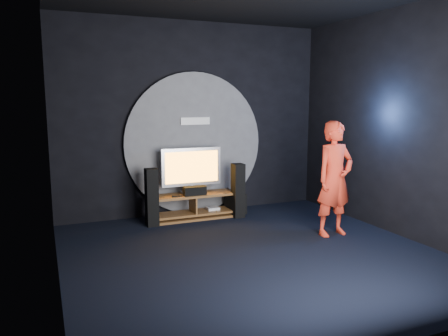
{
  "coord_description": "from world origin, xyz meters",
  "views": [
    {
      "loc": [
        -2.58,
        -5.16,
        2.11
      ],
      "look_at": [
        0.01,
        1.05,
        1.05
      ],
      "focal_mm": 35.0,
      "sensor_mm": 36.0,
      "label": 1
    }
  ],
  "objects_px": {
    "tv": "(191,169)",
    "player": "(335,179)",
    "tower_speaker_right": "(238,191)",
    "media_console": "(193,208)",
    "tower_speaker_left": "(152,197)",
    "subwoofer": "(235,203)"
  },
  "relations": [
    {
      "from": "tv",
      "to": "player",
      "type": "bearing_deg",
      "value": -46.07
    },
    {
      "from": "tower_speaker_right",
      "to": "player",
      "type": "bearing_deg",
      "value": -57.77
    },
    {
      "from": "tv",
      "to": "player",
      "type": "distance_m",
      "value": 2.5
    },
    {
      "from": "tv",
      "to": "tower_speaker_right",
      "type": "height_order",
      "value": "tv"
    },
    {
      "from": "media_console",
      "to": "tower_speaker_left",
      "type": "height_order",
      "value": "tower_speaker_left"
    },
    {
      "from": "media_console",
      "to": "tower_speaker_left",
      "type": "distance_m",
      "value": 0.86
    },
    {
      "from": "media_console",
      "to": "tower_speaker_left",
      "type": "bearing_deg",
      "value": -168.29
    },
    {
      "from": "tower_speaker_right",
      "to": "player",
      "type": "height_order",
      "value": "player"
    },
    {
      "from": "tower_speaker_right",
      "to": "subwoofer",
      "type": "bearing_deg",
      "value": 75.57
    },
    {
      "from": "subwoofer",
      "to": "tower_speaker_left",
      "type": "bearing_deg",
      "value": -172.44
    },
    {
      "from": "media_console",
      "to": "subwoofer",
      "type": "bearing_deg",
      "value": 3.62
    },
    {
      "from": "tower_speaker_right",
      "to": "player",
      "type": "distance_m",
      "value": 1.84
    },
    {
      "from": "subwoofer",
      "to": "player",
      "type": "relative_size",
      "value": 0.2
    },
    {
      "from": "tower_speaker_right",
      "to": "subwoofer",
      "type": "relative_size",
      "value": 2.67
    },
    {
      "from": "tower_speaker_right",
      "to": "player",
      "type": "xyz_separation_m",
      "value": [
        0.96,
        -1.52,
        0.41
      ]
    },
    {
      "from": "tower_speaker_left",
      "to": "subwoofer",
      "type": "height_order",
      "value": "tower_speaker_left"
    },
    {
      "from": "player",
      "to": "tv",
      "type": "bearing_deg",
      "value": 129.46
    },
    {
      "from": "media_console",
      "to": "tv",
      "type": "xyz_separation_m",
      "value": [
        -0.01,
        0.07,
        0.7
      ]
    },
    {
      "from": "tv",
      "to": "subwoofer",
      "type": "xyz_separation_m",
      "value": [
        0.85,
        -0.01,
        -0.71
      ]
    },
    {
      "from": "subwoofer",
      "to": "media_console",
      "type": "bearing_deg",
      "value": -176.38
    },
    {
      "from": "tv",
      "to": "tower_speaker_left",
      "type": "bearing_deg",
      "value": -163.55
    },
    {
      "from": "media_console",
      "to": "player",
      "type": "bearing_deg",
      "value": -45.09
    }
  ]
}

